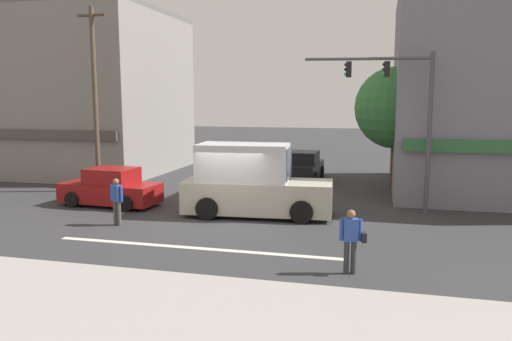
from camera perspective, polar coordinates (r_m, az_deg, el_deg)
ground_plane at (r=18.39m, az=-3.06°, el=-5.75°), size 120.00×120.00×0.00m
lane_marking_stripe at (r=15.20m, az=-6.99°, el=-8.78°), size 9.00×0.24×0.01m
sidewalk_curb at (r=10.95m, az=-16.78°, el=-15.54°), size 40.00×5.00×0.16m
building_left_block at (r=32.51m, az=-18.86°, el=8.41°), size 10.23×10.04×9.61m
street_tree at (r=24.81m, az=15.70°, el=6.90°), size 3.90×3.90×5.96m
utility_pole_near_left at (r=24.89m, az=-17.91°, el=7.90°), size 1.40×0.22×8.64m
traffic_light_mast at (r=20.14m, az=16.59°, el=7.14°), size 4.85×0.79×6.20m
box_truck_crossing_rightbound at (r=18.96m, az=-0.39°, el=-1.45°), size 5.74×2.58×2.75m
sedan_parked_curbside at (r=21.72m, az=-16.27°, el=-1.99°), size 4.21×2.09×1.58m
sedan_crossing_center at (r=27.55m, az=5.41°, el=0.39°), size 1.98×4.15×1.58m
pedestrian_foreground_with_bag at (r=12.94m, az=10.86°, el=-7.53°), size 0.69×0.33×1.67m
pedestrian_mid_crossing at (r=18.20m, az=-15.64°, el=-3.13°), size 0.55×0.32×1.67m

